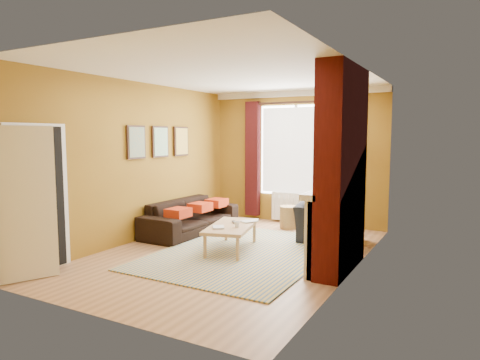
{
  "coord_description": "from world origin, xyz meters",
  "views": [
    {
      "loc": [
        3.29,
        -5.77,
        1.87
      ],
      "look_at": [
        0.0,
        0.25,
        1.15
      ],
      "focal_mm": 32.0,
      "sensor_mm": 36.0,
      "label": 1
    }
  ],
  "objects_px": {
    "coffee_table": "(231,228)",
    "sofa": "(191,216)",
    "armchair": "(327,223)",
    "wicker_stool": "(289,217)",
    "floor_lamp": "(358,162)"
  },
  "relations": [
    {
      "from": "sofa",
      "to": "wicker_stool",
      "type": "xyz_separation_m",
      "value": [
        1.51,
        1.25,
        -0.09
      ]
    },
    {
      "from": "armchair",
      "to": "sofa",
      "type": "bearing_deg",
      "value": 4.34
    },
    {
      "from": "floor_lamp",
      "to": "armchair",
      "type": "bearing_deg",
      "value": -110.11
    },
    {
      "from": "coffee_table",
      "to": "sofa",
      "type": "bearing_deg",
      "value": 136.12
    },
    {
      "from": "coffee_table",
      "to": "armchair",
      "type": "bearing_deg",
      "value": 33.09
    },
    {
      "from": "armchair",
      "to": "floor_lamp",
      "type": "distance_m",
      "value": 1.37
    },
    {
      "from": "floor_lamp",
      "to": "coffee_table",
      "type": "bearing_deg",
      "value": -125.1
    },
    {
      "from": "coffee_table",
      "to": "wicker_stool",
      "type": "height_order",
      "value": "wicker_stool"
    },
    {
      "from": "sofa",
      "to": "armchair",
      "type": "distance_m",
      "value": 2.58
    },
    {
      "from": "armchair",
      "to": "wicker_stool",
      "type": "xyz_separation_m",
      "value": [
        -1.01,
        0.71,
        -0.11
      ]
    },
    {
      "from": "wicker_stool",
      "to": "floor_lamp",
      "type": "bearing_deg",
      "value": 5.67
    },
    {
      "from": "armchair",
      "to": "floor_lamp",
      "type": "xyz_separation_m",
      "value": [
        0.31,
        0.84,
        1.04
      ]
    },
    {
      "from": "armchair",
      "to": "wicker_stool",
      "type": "relative_size",
      "value": 2.28
    },
    {
      "from": "sofa",
      "to": "coffee_table",
      "type": "xyz_separation_m",
      "value": [
        1.33,
        -0.75,
        0.06
      ]
    },
    {
      "from": "armchair",
      "to": "wicker_stool",
      "type": "bearing_deg",
      "value": -42.77
    }
  ]
}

